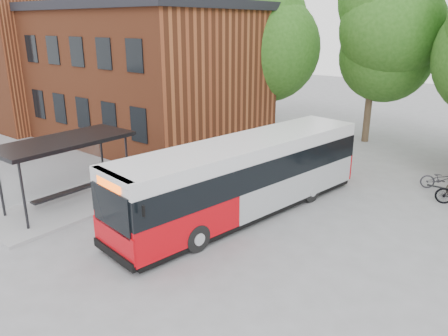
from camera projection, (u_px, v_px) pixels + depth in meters
The scene contains 7 objects.
ground at pixel (163, 227), 16.39m from camera, with size 100.00×100.00×0.00m, color slate.
station_building at pixel (124, 71), 29.45m from camera, with size 18.40×10.40×8.50m, color brown, non-canonical shape.
bus_shelter at pixel (68, 173), 17.88m from camera, with size 3.60×7.00×2.90m, color #242427, non-canonical shape.
tree_0 at pixel (269, 51), 30.06m from camera, with size 7.92×7.92×11.00m, color #235316, non-canonical shape.
tree_1 at pixel (373, 59), 26.73m from camera, with size 7.92×7.92×10.40m, color #235316, non-canonical shape.
city_bus at pixel (245, 178), 17.15m from camera, with size 2.52×11.84×3.01m, color red, non-canonical shape.
bicycle_0 at pixel (442, 179), 19.97m from camera, with size 0.65×1.87×0.98m, color #2D2D33.
Camera 1 is at (11.10, -10.14, 7.26)m, focal length 35.00 mm.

